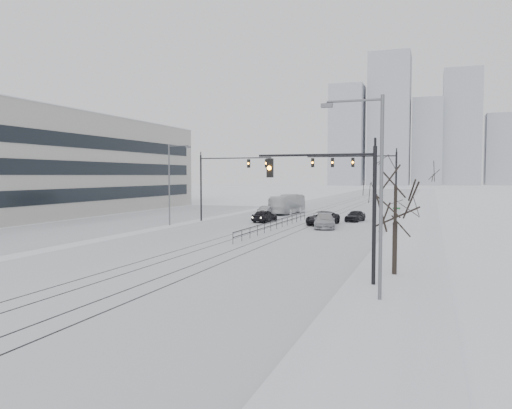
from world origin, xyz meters
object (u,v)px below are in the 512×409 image
Objects in this scene: sedan_nb_right at (325,221)px; box_truck at (288,204)px; sedan_nb_far at (355,216)px; sedan_sb_inner at (264,216)px; sedan_nb_front at (323,218)px; traffic_mast_near at (342,195)px; sedan_sb_outer at (268,211)px; bare_tree at (396,195)px.

box_truck is at bearing 105.64° from sedan_nb_right.
box_truck is (-10.96, 8.89, 0.69)m from sedan_nb_far.
box_truck is at bearing -78.90° from sedan_sb_inner.
sedan_nb_far is at bearing 69.91° from sedan_nb_front.
traffic_mast_near is at bearing 112.22° from box_truck.
sedan_nb_right reaches higher than sedan_sb_inner.
sedan_nb_right is (10.56, -13.35, 0.08)m from sedan_sb_outer.
sedan_sb_outer is 1.05× the size of sedan_nb_far.
bare_tree is 0.62× the size of box_truck.
traffic_mast_near is at bearing -67.52° from sedan_nb_front.
sedan_nb_far is at bearing -149.80° from sedan_sb_inner.
sedan_nb_front reaches higher than sedan_sb_inner.
sedan_sb_outer is (-2.41, 8.91, -0.04)m from sedan_sb_inner.
bare_tree is 25.40m from sedan_nb_right.
sedan_nb_front is 1.35× the size of sedan_nb_far.
traffic_mast_near is 43.51m from sedan_sb_outer.
sedan_sb_outer is 13.75m from sedan_nb_front.
sedan_nb_far is at bearing 101.88° from bare_tree.
sedan_sb_outer is at bearing 112.91° from traffic_mast_near.
sedan_sb_outer is 17.03m from sedan_nb_right.
sedan_nb_front is at bearing -180.00° from sedan_sb_inner.
box_truck is (-9.03, 17.60, 0.60)m from sedan_nb_right.
bare_tree reaches higher than sedan_sb_outer.
sedan_nb_far is (12.49, -4.65, -0.01)m from sedan_sb_outer.
sedan_nb_right is at bearing -91.92° from sedan_nb_far.
sedan_nb_right is 8.92m from sedan_nb_far.
sedan_sb_inner is at bearing -178.31° from sedan_nb_front.
sedan_nb_far is (-4.38, 35.27, -3.88)m from traffic_mast_near.
bare_tree is 1.41× the size of sedan_sb_inner.
traffic_mast_near reaches higher than sedan_sb_outer.
box_truck is at bearing -103.90° from sedan_sb_outer.
bare_tree is (2.41, 3.00, -0.07)m from traffic_mast_near.
bare_tree is 32.91m from sedan_sb_inner.
traffic_mast_near is 1.29× the size of sedan_nb_front.
sedan_sb_outer reaches higher than sedan_nb_far.
traffic_mast_near reaches higher than bare_tree.
sedan_nb_far is (10.08, 4.27, -0.06)m from sedan_sb_inner.
traffic_mast_near is 0.71× the size of box_truck.
sedan_sb_inner reaches higher than sedan_sb_outer.
box_truck reaches higher than sedan_nb_right.
sedan_sb_inner is 0.82× the size of sedan_nb_right.
traffic_mast_near is 3.85m from bare_tree.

